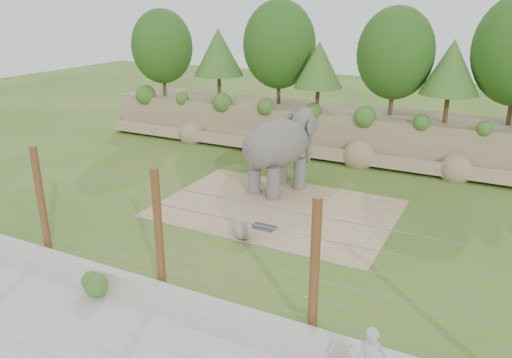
% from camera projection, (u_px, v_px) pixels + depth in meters
% --- Properties ---
extents(ground, '(90.00, 90.00, 0.00)m').
position_uv_depth(ground, '(233.00, 233.00, 19.48)').
color(ground, '#34641D').
rests_on(ground, ground).
extents(back_embankment, '(30.00, 5.52, 8.77)m').
position_uv_depth(back_embankment, '(349.00, 86.00, 28.55)').
color(back_embankment, '#857552').
rests_on(back_embankment, ground).
extents(dirt_patch, '(10.00, 7.00, 0.02)m').
position_uv_depth(dirt_patch, '(277.00, 208.00, 21.78)').
color(dirt_patch, '#A2835D').
rests_on(dirt_patch, ground).
extents(drain_grate, '(1.00, 0.60, 0.03)m').
position_uv_depth(drain_grate, '(264.00, 227.00, 19.89)').
color(drain_grate, '#262628').
rests_on(drain_grate, dirt_patch).
extents(elephant, '(3.09, 4.82, 3.61)m').
position_uv_depth(elephant, '(278.00, 154.00, 23.22)').
color(elephant, slate).
rests_on(elephant, ground).
extents(stone_ball, '(0.75, 0.75, 0.75)m').
position_uv_depth(stone_ball, '(243.00, 230.00, 18.84)').
color(stone_ball, gray).
rests_on(stone_ball, dirt_patch).
extents(retaining_wall, '(26.00, 0.35, 0.50)m').
position_uv_depth(retaining_wall, '(152.00, 289.00, 15.20)').
color(retaining_wall, '#B2AFA5').
rests_on(retaining_wall, ground).
extents(walkway, '(26.00, 4.00, 0.01)m').
position_uv_depth(walkway, '(107.00, 333.00, 13.60)').
color(walkway, '#B2AFA5').
rests_on(walkway, ground).
extents(barrier_fence, '(20.26, 0.26, 4.00)m').
position_uv_depth(barrier_fence, '(159.00, 231.00, 15.03)').
color(barrier_fence, brown).
rests_on(barrier_fence, ground).
extents(walkway_shrub, '(0.73, 0.73, 0.73)m').
position_uv_depth(walkway_shrub, '(93.00, 286.00, 15.17)').
color(walkway_shrub, '#346224').
rests_on(walkway_shrub, walkway).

